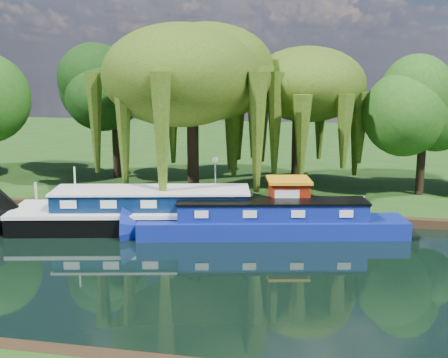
# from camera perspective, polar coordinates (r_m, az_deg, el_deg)

# --- Properties ---
(ground) EXTENTS (120.00, 120.00, 0.00)m
(ground) POSITION_cam_1_polar(r_m,az_deg,el_deg) (24.14, -7.39, -8.63)
(ground) COLOR black
(far_bank) EXTENTS (120.00, 52.00, 0.45)m
(far_bank) POSITION_cam_1_polar(r_m,az_deg,el_deg) (56.52, 3.62, 3.15)
(far_bank) COLOR #1C3B10
(far_bank) RESTS_ON ground
(dutch_barge) EXTENTS (16.36, 6.86, 3.37)m
(dutch_barge) POSITION_cam_1_polar(r_m,az_deg,el_deg) (29.14, -5.34, -3.38)
(dutch_barge) COLOR black
(dutch_barge) RESTS_ON ground
(narrowboat) EXTENTS (13.35, 4.92, 1.92)m
(narrowboat) POSITION_cam_1_polar(r_m,az_deg,el_deg) (27.86, 4.90, -4.37)
(narrowboat) COLOR navy
(narrowboat) RESTS_ON ground
(willow_left) EXTENTS (8.22, 8.22, 9.85)m
(willow_left) POSITION_cam_1_polar(r_m,az_deg,el_deg) (33.62, -3.25, 10.27)
(willow_left) COLOR black
(willow_left) RESTS_ON far_bank
(willow_right) EXTENTS (6.74, 6.74, 8.21)m
(willow_right) POSITION_cam_1_polar(r_m,az_deg,el_deg) (36.24, 7.57, 8.42)
(willow_right) COLOR black
(willow_right) RESTS_ON far_bank
(tree_far_mid) EXTENTS (5.25, 5.25, 8.59)m
(tree_far_mid) POSITION_cam_1_polar(r_m,az_deg,el_deg) (40.33, -11.04, 8.49)
(tree_far_mid) COLOR black
(tree_far_mid) RESTS_ON far_bank
(tree_far_right) EXTENTS (4.46, 4.46, 7.30)m
(tree_far_right) POSITION_cam_1_polar(r_m,az_deg,el_deg) (36.14, 19.69, 6.34)
(tree_far_right) COLOR black
(tree_far_right) RESTS_ON far_bank
(lamppost) EXTENTS (0.36, 0.36, 2.56)m
(lamppost) POSITION_cam_1_polar(r_m,az_deg,el_deg) (33.21, -0.92, 1.28)
(lamppost) COLOR silver
(lamppost) RESTS_ON far_bank
(mooring_posts) EXTENTS (19.16, 0.16, 1.00)m
(mooring_posts) POSITION_cam_1_polar(r_m,az_deg,el_deg) (31.73, -3.48, -1.92)
(mooring_posts) COLOR silver
(mooring_posts) RESTS_ON far_bank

